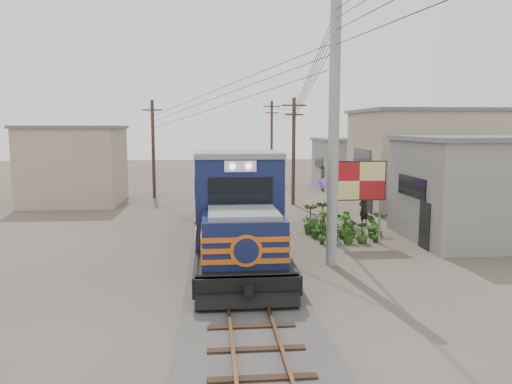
{
  "coord_description": "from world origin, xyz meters",
  "views": [
    {
      "loc": [
        -0.99,
        -18.34,
        5.12
      ],
      "look_at": [
        1.08,
        3.84,
        2.2
      ],
      "focal_mm": 35.0,
      "sensor_mm": 36.0,
      "label": 1
    }
  ],
  "objects": [
    {
      "name": "plant_nursery",
      "position": [
        4.87,
        3.9,
        0.5
      ],
      "size": [
        3.55,
        3.13,
        1.13
      ],
      "color": "#2A5919",
      "rests_on": "ground"
    },
    {
      "name": "shophouse_front",
      "position": [
        11.5,
        3.0,
        2.36
      ],
      "size": [
        7.35,
        6.3,
        4.7
      ],
      "color": "gray",
      "rests_on": "ground"
    },
    {
      "name": "wooden_pole_far",
      "position": [
        4.8,
        28.0,
        3.93
      ],
      "size": [
        1.6,
        0.24,
        7.5
      ],
      "color": "#4C3826",
      "rests_on": "ground"
    },
    {
      "name": "utility_pole_main",
      "position": [
        3.5,
        -0.5,
        5.0
      ],
      "size": [
        0.4,
        0.4,
        10.0
      ],
      "color": "#9E9B93",
      "rests_on": "ground"
    },
    {
      "name": "shophouse_back",
      "position": [
        11.0,
        22.0,
        2.11
      ],
      "size": [
        6.3,
        6.3,
        4.2
      ],
      "color": "gray",
      "rests_on": "ground"
    },
    {
      "name": "ballast",
      "position": [
        0.0,
        10.0,
        0.08
      ],
      "size": [
        3.6,
        70.0,
        0.16
      ],
      "primitive_type": "cube",
      "color": "#595651",
      "rests_on": "ground"
    },
    {
      "name": "wooden_pole_mid",
      "position": [
        4.5,
        14.0,
        3.68
      ],
      "size": [
        1.6,
        0.24,
        7.0
      ],
      "color": "#4C3826",
      "rests_on": "ground"
    },
    {
      "name": "billboard",
      "position": [
        5.45,
        2.59,
        2.71
      ],
      "size": [
        2.37,
        0.15,
        3.67
      ],
      "rotation": [
        0.0,
        0.0,
        0.01
      ],
      "color": "#99999E",
      "rests_on": "ground"
    },
    {
      "name": "shophouse_left",
      "position": [
        -10.0,
        16.0,
        2.61
      ],
      "size": [
        6.3,
        6.3,
        5.2
      ],
      "color": "tan",
      "rests_on": "ground"
    },
    {
      "name": "vendor",
      "position": [
        6.98,
        6.67,
        0.92
      ],
      "size": [
        0.8,
        0.75,
        1.84
      ],
      "primitive_type": "imported",
      "rotation": [
        0.0,
        0.0,
        3.78
      ],
      "color": "black",
      "rests_on": "ground"
    },
    {
      "name": "market_umbrella",
      "position": [
        5.32,
        6.86,
        2.37
      ],
      "size": [
        2.73,
        2.73,
        2.69
      ],
      "rotation": [
        0.0,
        0.0,
        0.13
      ],
      "color": "black",
      "rests_on": "ground"
    },
    {
      "name": "shophouse_mid",
      "position": [
        12.5,
        12.0,
        3.11
      ],
      "size": [
        8.4,
        7.35,
        6.2
      ],
      "color": "tan",
      "rests_on": "ground"
    },
    {
      "name": "power_lines",
      "position": [
        -0.14,
        8.49,
        7.56
      ],
      "size": [
        9.65,
        19.0,
        3.3
      ],
      "color": "black",
      "rests_on": "ground"
    },
    {
      "name": "ground",
      "position": [
        0.0,
        0.0,
        0.0
      ],
      "size": [
        120.0,
        120.0,
        0.0
      ],
      "primitive_type": "plane",
      "color": "#473F35",
      "rests_on": "ground"
    },
    {
      "name": "locomotive",
      "position": [
        0.0,
        2.91,
        1.78
      ],
      "size": [
        3.05,
        16.6,
        4.11
      ],
      "color": "black",
      "rests_on": "ground"
    },
    {
      "name": "track",
      "position": [
        0.0,
        10.0,
        0.26
      ],
      "size": [
        1.15,
        70.0,
        0.12
      ],
      "color": "#51331E",
      "rests_on": "ground"
    },
    {
      "name": "wooden_pole_left",
      "position": [
        -5.0,
        18.0,
        3.68
      ],
      "size": [
        1.6,
        0.24,
        7.0
      ],
      "color": "#4C3826",
      "rests_on": "ground"
    }
  ]
}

